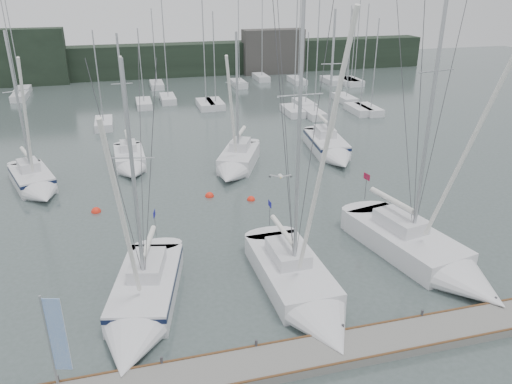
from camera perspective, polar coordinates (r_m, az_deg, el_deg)
ground at (r=26.09m, az=2.00°, el=-11.47°), size 160.00×160.00×0.00m
dock at (r=22.26m, az=5.93°, el=-18.14°), size 24.00×2.00×0.40m
far_treeline at (r=83.59m, az=-10.76°, el=14.56°), size 90.00×4.00×5.00m
far_building_left at (r=82.28m, az=-25.10°, el=13.75°), size 12.00×3.00×8.00m
far_building_right at (r=84.80m, az=1.97°, el=15.74°), size 10.00×3.00×7.00m
mast_forest at (r=65.41m, az=-4.37°, el=10.67°), size 58.76×27.32×14.82m
sailboat_near_left at (r=24.66m, az=-13.05°, el=-12.85°), size 4.95×9.82×12.89m
sailboat_near_center at (r=25.05m, az=5.73°, el=-11.70°), size 3.38×10.34×17.15m
sailboat_near_right at (r=29.29m, az=19.64°, el=-7.27°), size 5.43×11.23×17.92m
sailboat_mid_a at (r=40.86m, az=-23.87°, el=0.87°), size 4.75×7.68×12.35m
sailboat_mid_b at (r=43.03m, az=-14.14°, el=3.23°), size 2.62×7.04×11.64m
sailboat_mid_c at (r=41.27m, az=-2.35°, el=3.19°), size 5.66×8.14×11.85m
sailboat_mid_d at (r=45.37m, az=8.56°, el=4.86°), size 3.77×9.27×13.35m
buoy_a at (r=36.90m, az=-5.34°, el=-0.49°), size 0.65×0.65×0.65m
buoy_b at (r=36.16m, az=-0.57°, el=-0.91°), size 0.59×0.59×0.59m
buoy_c at (r=36.08m, az=-17.80°, el=-2.17°), size 0.67×0.67×0.67m
dock_banner at (r=19.66m, az=-21.97°, el=-15.47°), size 0.68×0.24×4.62m
seagull at (r=21.63m, az=2.81°, el=1.82°), size 0.93×0.45×0.19m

